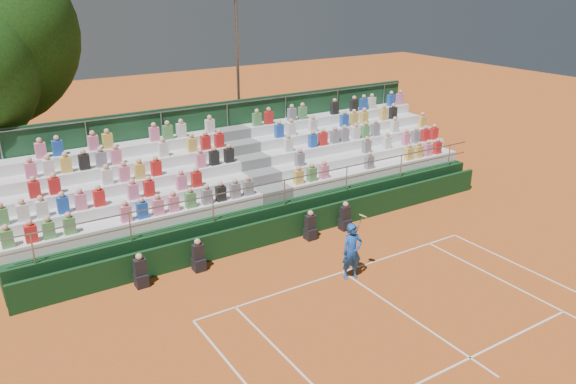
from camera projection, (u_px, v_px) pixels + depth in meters
ground at (343, 272)px, 19.12m from camera, size 90.00×90.00×0.00m
courtside_wall at (292, 226)px, 21.47m from camera, size 20.00×0.15×1.00m
line_officials at (255, 242)px, 20.19m from camera, size 8.71×0.40×1.19m
grandstand at (251, 187)px, 23.81m from camera, size 20.00×5.20×4.40m
tennis_player at (352, 251)px, 18.44m from camera, size 0.92×0.59×2.22m
floodlight_mast at (238, 65)px, 29.58m from camera, size 0.60×0.25×8.86m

